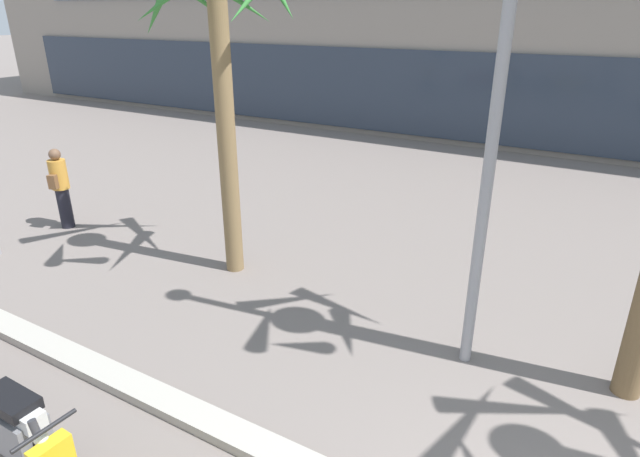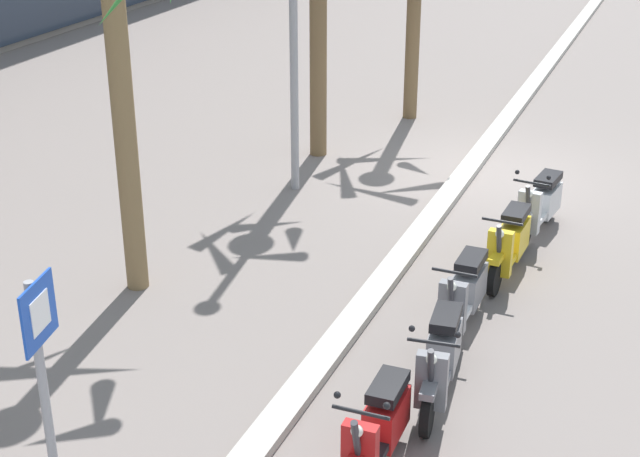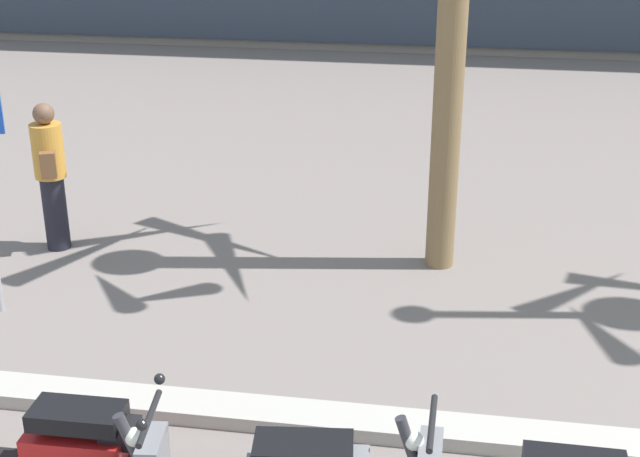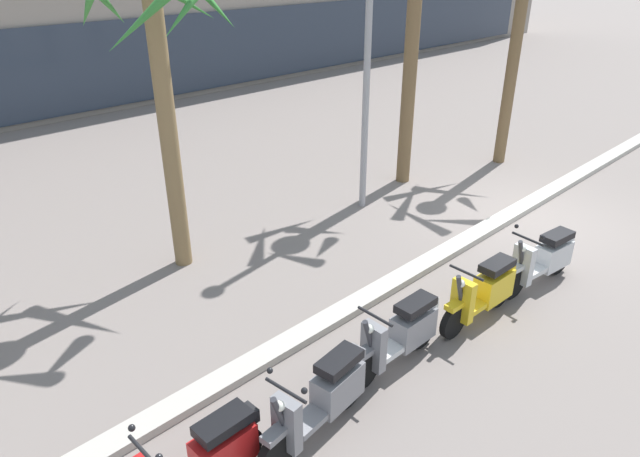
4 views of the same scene
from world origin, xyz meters
The scene contains 2 objects.
scooter_red_last_in_row centered at (-8.75, -0.77, 0.45)m, with size 1.75×0.56×1.17m.
pedestrian_window_shopping centered at (-10.52, 3.38, 0.88)m, with size 0.35×0.46×1.67m.
Camera 3 is at (-6.13, -5.38, 4.15)m, focal length 51.03 mm.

